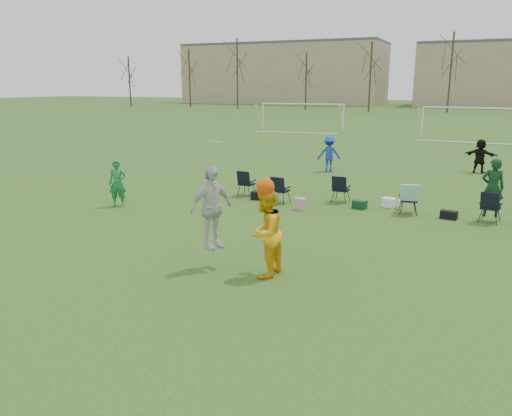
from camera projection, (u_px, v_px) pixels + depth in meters
The scene contains 10 objects.
ground at pixel (236, 288), 10.32m from camera, with size 260.00×260.00×0.00m, color #295019.
fielder_green_near at pixel (118, 183), 17.02m from camera, with size 0.59×0.39×1.62m, color #167F3F.
fielder_blue at pixel (329, 154), 23.90m from camera, with size 1.10×0.64×1.71m, color #183DB6.
fielder_black at pixel (480, 156), 23.53m from camera, with size 1.49×0.47×1.61m, color black.
center_contest at pixel (243, 221), 10.90m from camera, with size 2.12×1.20×2.93m.
sideline_setup at pixel (375, 193), 16.66m from camera, with size 9.04×2.10×1.96m.
goal_left at pixel (302, 110), 43.96m from camera, with size 7.39×0.76×2.46m.
goal_mid at pixel (474, 115), 36.73m from camera, with size 7.40×0.63×2.46m.
tree_line at pixel (451, 77), 71.06m from camera, with size 110.28×3.28×11.40m.
building_row at pixel (497, 74), 91.55m from camera, with size 126.00×16.00×13.00m.
Camera 1 is at (4.24, -8.63, 4.10)m, focal length 35.00 mm.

